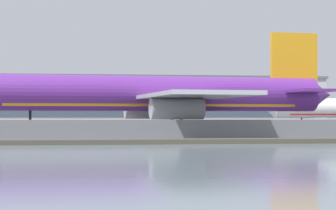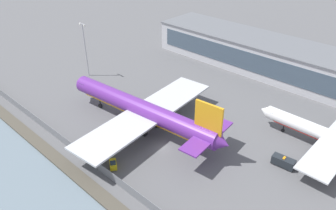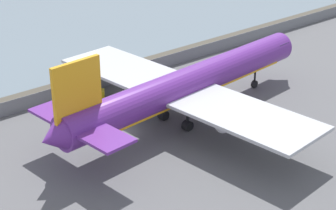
# 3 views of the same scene
# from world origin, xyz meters

# --- Properties ---
(ground_plane) EXTENTS (500.00, 500.00, 0.00)m
(ground_plane) POSITION_xyz_m (0.00, 0.00, 0.00)
(ground_plane) COLOR #565659
(shoreline_seawall) EXTENTS (320.00, 3.00, 0.50)m
(shoreline_seawall) POSITION_xyz_m (0.00, -20.50, 0.25)
(shoreline_seawall) COLOR #474238
(shoreline_seawall) RESTS_ON ground
(perimeter_fence) EXTENTS (280.00, 0.10, 2.42)m
(perimeter_fence) POSITION_xyz_m (0.00, -16.00, 1.21)
(perimeter_fence) COLOR slate
(perimeter_fence) RESTS_ON ground
(cargo_jet_purple) EXTENTS (52.97, 45.89, 14.89)m
(cargo_jet_purple) POSITION_xyz_m (-10.04, 2.78, 5.68)
(cargo_jet_purple) COLOR #602889
(cargo_jet_purple) RESTS_ON ground
(baggage_tug) EXTENTS (3.55, 3.11, 1.80)m
(baggage_tug) POSITION_xyz_m (-3.68, -13.02, 0.81)
(baggage_tug) COLOR yellow
(baggage_tug) RESTS_ON ground
(terminal_building) EXTENTS (80.60, 19.92, 11.44)m
(terminal_building) POSITION_xyz_m (-7.60, 58.84, 5.73)
(terminal_building) COLOR #B2B2B7
(terminal_building) RESTS_ON ground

